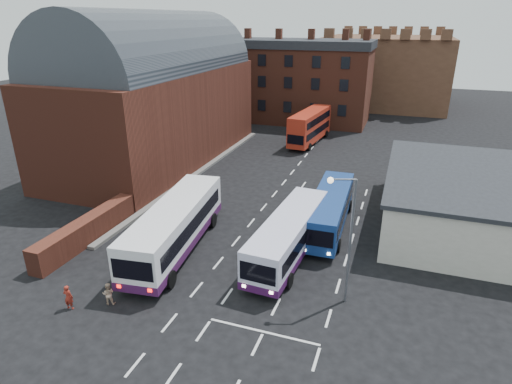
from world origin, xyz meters
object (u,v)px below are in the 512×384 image
(pedestrian_red, at_px, (68,297))
(bus_white_inbound, at_px, (289,234))
(pedestrian_beige, at_px, (108,294))
(bus_red_double, at_px, (310,126))
(street_lamp, at_px, (346,230))
(bus_white_outbound, at_px, (175,224))
(bus_blue, at_px, (330,208))

(pedestrian_red, bearing_deg, bus_white_inbound, -143.27)
(bus_white_inbound, height_order, pedestrian_beige, bus_white_inbound)
(bus_red_double, height_order, pedestrian_red, bus_red_double)
(bus_white_inbound, relative_size, pedestrian_red, 7.24)
(bus_white_inbound, relative_size, bus_red_double, 1.04)
(street_lamp, bearing_deg, pedestrian_red, -158.00)
(bus_white_outbound, xyz_separation_m, street_lamp, (11.84, -2.12, 2.61))
(bus_white_outbound, relative_size, bus_red_double, 1.19)
(bus_white_outbound, height_order, street_lamp, street_lamp)
(pedestrian_red, bearing_deg, bus_white_outbound, -113.83)
(street_lamp, bearing_deg, pedestrian_beige, -159.47)
(bus_white_outbound, bearing_deg, bus_white_inbound, 5.55)
(bus_blue, height_order, pedestrian_red, bus_blue)
(bus_blue, bearing_deg, street_lamp, 103.14)
(bus_white_outbound, height_order, pedestrian_beige, bus_white_outbound)
(bus_white_inbound, height_order, bus_red_double, bus_red_double)
(bus_red_double, distance_m, pedestrian_beige, 37.27)
(bus_blue, bearing_deg, pedestrian_red, 49.41)
(bus_white_outbound, bearing_deg, pedestrian_beige, -101.92)
(bus_white_outbound, bearing_deg, bus_red_double, 78.08)
(bus_blue, relative_size, pedestrian_beige, 7.76)
(pedestrian_beige, bearing_deg, bus_blue, -148.67)
(bus_white_outbound, xyz_separation_m, pedestrian_beige, (-0.58, -6.77, -1.31))
(bus_red_double, height_order, pedestrian_beige, bus_red_double)
(bus_blue, distance_m, bus_red_double, 24.51)
(bus_red_double, bearing_deg, bus_white_outbound, 91.26)
(bus_white_outbound, distance_m, street_lamp, 12.31)
(pedestrian_beige, bearing_deg, bus_white_outbound, -117.02)
(bus_white_outbound, bearing_deg, bus_blue, 28.65)
(bus_blue, xyz_separation_m, pedestrian_red, (-11.89, -14.68, -0.93))
(pedestrian_red, distance_m, pedestrian_beige, 2.13)
(street_lamp, bearing_deg, bus_blue, 104.73)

